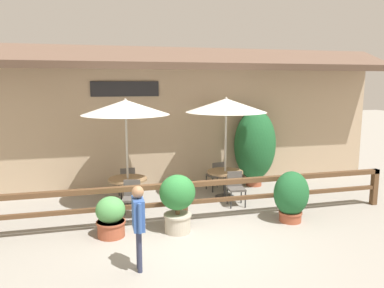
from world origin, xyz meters
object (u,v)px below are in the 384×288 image
chair_near_streetside (132,197)px  potted_plant_entrance_palm (111,217)px  patio_umbrella_middle (226,106)px  potted_plant_broad_leaf (255,146)px  chair_middle_streetside (236,187)px  dining_table_middle (225,176)px  chair_near_wallside (127,181)px  potted_plant_tall_tropical (177,200)px  potted_plant_small_flowering (291,196)px  patio_umbrella_near (126,107)px  pedestrian (138,217)px  dining_table_near (128,184)px  chair_middle_wallside (216,174)px

chair_near_streetside → potted_plant_entrance_palm: size_ratio=1.02×
chair_near_streetside → patio_umbrella_middle: (2.67, 0.88, 2.07)m
potted_plant_broad_leaf → chair_middle_streetside: bearing=-127.3°
dining_table_middle → chair_near_wallside: bearing=166.5°
potted_plant_tall_tropical → potted_plant_small_flowering: (2.66, -0.06, -0.10)m
chair_near_wallside → potted_plant_tall_tropical: potted_plant_tall_tropical is taller
patio_umbrella_near → dining_table_middle: (2.69, 0.12, -1.96)m
patio_umbrella_middle → potted_plant_tall_tropical: (-1.81, -2.06, -1.86)m
potted_plant_tall_tropical → potted_plant_small_flowering: size_ratio=1.06×
patio_umbrella_near → potted_plant_broad_leaf: patio_umbrella_near is taller
chair_near_streetside → potted_plant_entrance_palm: chair_near_streetside is taller
patio_umbrella_near → pedestrian: patio_umbrella_near is taller
potted_plant_small_flowering → pedestrian: bearing=-158.9°
potted_plant_entrance_palm → potted_plant_broad_leaf: size_ratio=0.36×
dining_table_near → dining_table_middle: same height
dining_table_near → pedestrian: (-0.11, -3.41, 0.35)m
patio_umbrella_middle → chair_middle_wallside: 2.19m
chair_middle_streetside → pedestrian: bearing=-129.3°
dining_table_middle → chair_middle_streetside: size_ratio=1.13×
chair_middle_wallside → patio_umbrella_middle: bearing=79.9°
chair_near_wallside → potted_plant_tall_tropical: bearing=102.4°
potted_plant_entrance_palm → chair_middle_streetside: bearing=21.0°
patio_umbrella_near → dining_table_middle: 3.33m
patio_umbrella_near → chair_near_streetside: patio_umbrella_near is taller
patio_umbrella_middle → potted_plant_entrance_palm: (-3.21, -1.95, -2.14)m
chair_middle_streetside → patio_umbrella_middle: bearing=99.8°
patio_umbrella_near → chair_near_streetside: (0.02, -0.76, -2.07)m
potted_plant_entrance_palm → pedestrian: (0.40, -1.58, 0.53)m
dining_table_middle → potted_plant_small_flowering: bearing=-68.1°
chair_near_streetside → potted_plant_small_flowering: potted_plant_small_flowering is taller
dining_table_middle → dining_table_near: bearing=-177.4°
chair_near_wallside → pedestrian: (-0.16, -4.16, 0.46)m
potted_plant_small_flowering → potted_plant_broad_leaf: bearing=81.8°
chair_middle_wallside → potted_plant_tall_tropical: bearing=44.8°
chair_near_wallside → pedestrian: pedestrian is taller
dining_table_near → potted_plant_broad_leaf: 4.17m
patio_umbrella_middle → potted_plant_broad_leaf: size_ratio=1.18×
chair_middle_wallside → potted_plant_broad_leaf: (1.32, 0.23, 0.76)m
potted_plant_tall_tropical → potted_plant_small_flowering: potted_plant_tall_tropical is taller
chair_near_streetside → potted_plant_small_flowering: 3.73m
chair_middle_streetside → potted_plant_tall_tropical: (-1.86, -1.36, 0.21)m
patio_umbrella_middle → potted_plant_broad_leaf: (1.29, 0.93, -1.31)m
dining_table_near → potted_plant_entrance_palm: size_ratio=1.15×
chair_near_streetside → dining_table_middle: bearing=30.9°
chair_middle_wallside → potted_plant_tall_tropical: 3.29m
potted_plant_tall_tropical → pedestrian: (-0.99, -1.47, 0.25)m
patio_umbrella_middle → potted_plant_small_flowering: (0.85, -2.12, -1.95)m
dining_table_near → potted_plant_entrance_palm: 1.91m
pedestrian → patio_umbrella_near: bearing=178.6°
pedestrian → chair_middle_streetside: bearing=135.3°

